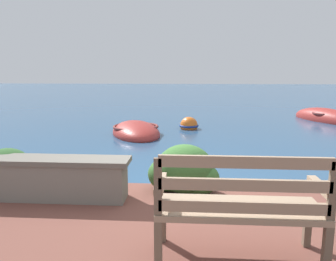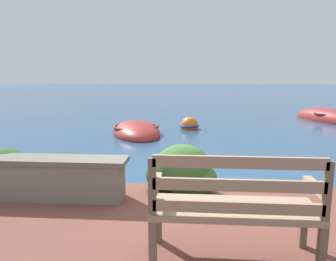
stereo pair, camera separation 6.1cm
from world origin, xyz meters
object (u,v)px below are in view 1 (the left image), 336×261
at_px(rowboat_nearest, 136,132).
at_px(mooring_buoy, 189,126).
at_px(park_bench, 240,205).
at_px(rowboat_mid, 326,119).

distance_m(rowboat_nearest, mooring_buoy, 1.79).
height_order(park_bench, rowboat_mid, park_bench).
distance_m(park_bench, rowboat_mid, 10.32).
relative_size(rowboat_nearest, mooring_buoy, 4.29).
bearing_deg(park_bench, mooring_buoy, 86.50).
xyz_separation_m(rowboat_nearest, mooring_buoy, (1.47, 1.01, 0.04)).
distance_m(rowboat_nearest, rowboat_mid, 6.94).
height_order(rowboat_nearest, mooring_buoy, mooring_buoy).
bearing_deg(mooring_buoy, rowboat_nearest, -145.69).
bearing_deg(rowboat_mid, park_bench, -49.52).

